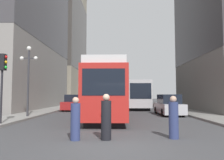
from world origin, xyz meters
TOP-DOWN VIEW (x-y plane):
  - ground_plane at (0.00, 0.00)m, footprint 200.00×200.00m
  - sidewalk_left at (-7.39, 40.00)m, footprint 2.58×120.00m
  - sidewalk_right at (7.39, 40.00)m, footprint 2.58×120.00m
  - streetcar at (-0.47, 10.31)m, footprint 2.72×13.61m
  - transit_bus at (2.81, 22.51)m, footprint 2.70×12.56m
  - parked_car_left_near at (-4.80, 17.82)m, footprint 2.04×4.76m
  - parked_car_left_mid at (-4.80, 28.91)m, footprint 1.92×4.30m
  - parked_car_right_far at (4.80, 12.25)m, footprint 1.92×5.00m
  - pedestrian_crossing_near at (-1.47, 1.04)m, footprint 0.38×0.38m
  - pedestrian_crossing_far at (2.49, 1.46)m, footprint 0.39×0.39m
  - pedestrian_on_sidewalk at (-0.26, 1.14)m, footprint 0.41×0.41m
  - traffic_light_near_left at (-6.48, 4.94)m, footprint 0.47×0.36m
  - lamp_post_left_near at (-6.70, 9.25)m, footprint 1.41×0.36m
  - building_left_midblock at (-15.29, 45.38)m, footprint 13.81×21.53m

SIDE VIEW (x-z plane):
  - ground_plane at x=0.00m, z-range 0.00..0.00m
  - sidewalk_left at x=-7.39m, z-range 0.00..0.15m
  - sidewalk_right at x=7.39m, z-range 0.00..0.15m
  - pedestrian_crossing_near at x=-1.47m, z-range -0.06..1.63m
  - pedestrian_crossing_far at x=2.49m, z-range -0.06..1.68m
  - parked_car_left_mid at x=-4.80m, z-range -0.07..1.75m
  - parked_car_left_near at x=-4.80m, z-range -0.07..1.75m
  - parked_car_right_far at x=4.80m, z-range -0.07..1.75m
  - pedestrian_on_sidewalk at x=-0.26m, z-range -0.06..1.75m
  - transit_bus at x=2.81m, z-range 0.22..3.67m
  - streetcar at x=-0.47m, z-range 0.16..4.05m
  - traffic_light_near_left at x=-6.48m, z-range 1.24..5.25m
  - lamp_post_left_near at x=-6.70m, z-range 1.01..6.45m
  - building_left_midblock at x=-15.29m, z-range 0.48..30.99m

